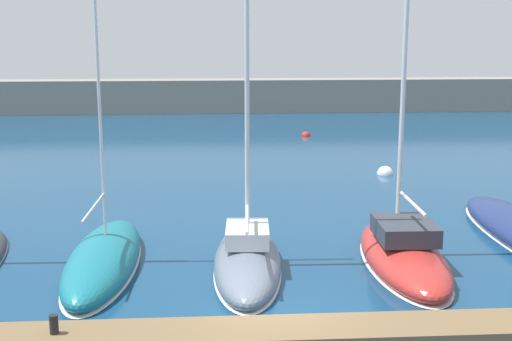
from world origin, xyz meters
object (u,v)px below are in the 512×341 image
mooring_buoy_red (306,136)px  dock_bollard (54,324)px  sailboat_teal_second (103,259)px  sailboat_slate_third (247,259)px  mooring_buoy_white (385,174)px  sailboat_red_fourth (403,254)px

mooring_buoy_red → dock_bollard: (-10.03, -31.11, 0.74)m
sailboat_teal_second → dock_bollard: size_ratio=37.45×
sailboat_slate_third → mooring_buoy_white: 15.43m
mooring_buoy_white → dock_bollard: 22.34m
sailboat_slate_third → dock_bollard: bearing=142.1°
dock_bollard → sailboat_slate_third: bearing=48.7°
mooring_buoy_white → mooring_buoy_red: 12.68m
sailboat_teal_second → dock_bollard: bearing=179.4°
sailboat_teal_second → sailboat_slate_third: size_ratio=1.28×
sailboat_red_fourth → mooring_buoy_white: bearing=-10.5°
sailboat_teal_second → sailboat_red_fourth: bearing=-90.5°
dock_bollard → mooring_buoy_white: bearing=56.6°
mooring_buoy_red → sailboat_red_fourth: bearing=-91.3°
mooring_buoy_white → dock_bollard: dock_bollard is taller
sailboat_teal_second → sailboat_red_fourth: size_ratio=1.33×
sailboat_slate_third → sailboat_red_fourth: bearing=-86.0°
sailboat_teal_second → sailboat_red_fourth: sailboat_teal_second is taller
sailboat_red_fourth → dock_bollard: sailboat_red_fourth is taller
sailboat_teal_second → mooring_buoy_white: 17.72m
sailboat_red_fourth → mooring_buoy_red: (0.57, 25.79, -0.38)m
sailboat_slate_third → dock_bollard: size_ratio=29.30×
sailboat_teal_second → sailboat_slate_third: sailboat_teal_second is taller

